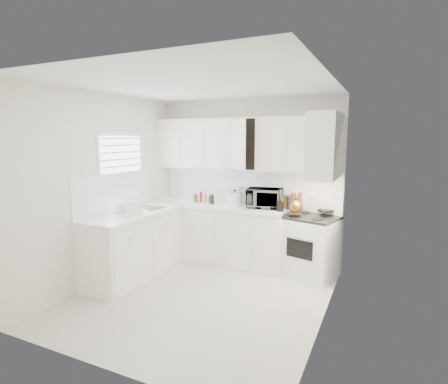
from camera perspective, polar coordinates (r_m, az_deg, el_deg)
The scene contains 37 objects.
floor at distance 4.70m, azimuth -3.74°, elevation -16.46°, with size 3.20×3.20×0.00m, color silver.
ceiling at distance 4.30m, azimuth -4.10°, elevation 16.74°, with size 3.20×3.20×0.00m, color white.
wall_back at distance 5.75m, azimuth 3.78°, elevation 1.72°, with size 3.00×3.00×0.00m, color white.
wall_front at distance 3.04m, azimuth -18.64°, elevation -5.03°, with size 3.00×3.00×0.00m, color white.
wall_left at distance 5.20m, azimuth -18.57°, elevation 0.54°, with size 3.20×3.20×0.00m, color white.
wall_right at distance 3.83m, azimuth 16.17°, elevation -2.13°, with size 3.20×3.20×0.00m, color white.
window_blinds at distance 5.41m, azimuth -16.01°, elevation 3.63°, with size 0.06×0.96×1.06m, color white, non-canonical shape.
lower_cabinets_back at distance 5.80m, azimuth -1.01°, elevation -6.77°, with size 2.22×0.60×0.90m, color white, non-canonical shape.
lower_cabinets_left at distance 5.33m, azimuth -14.26°, elevation -8.45°, with size 0.60×1.60×0.90m, color white, non-canonical shape.
countertop_back at distance 5.68m, azimuth -1.07°, elevation -2.17°, with size 2.24×0.64×0.05m, color white.
countertop_left at distance 5.21m, azimuth -14.37°, elevation -3.46°, with size 0.64×1.62×0.05m, color white.
backsplash_back at distance 5.75m, azimuth 3.73°, elevation 0.97°, with size 2.98×0.02×0.55m, color white.
backsplash_left at distance 5.35m, azimuth -16.99°, elevation 0.02°, with size 0.02×1.60×0.55m, color white.
upper_cabinets_back at distance 5.58m, azimuth 3.18°, elevation 3.58°, with size 3.00×0.33×0.80m, color white, non-canonical shape.
upper_cabinets_right at distance 4.63m, azimuth 15.82°, elevation 2.21°, with size 0.33×0.90×0.80m, color white, non-canonical shape.
sink at distance 5.45m, azimuth -12.11°, elevation -1.29°, with size 0.42×0.38×0.30m, color gray, non-canonical shape.
stove at distance 5.31m, azimuth 13.59°, elevation -7.16°, with size 0.74×0.61×1.13m, color white, non-canonical shape.
tea_kettle at distance 5.09m, azimuth 11.45°, elevation -2.14°, with size 0.25×0.21×0.23m, color brown, non-canonical shape.
frying_pan at distance 5.35m, azimuth 15.98°, elevation -2.79°, with size 0.23×0.39×0.04m, color black, non-canonical shape.
microwave at distance 5.38m, azimuth 6.57°, elevation -0.64°, with size 0.53×0.29×0.36m, color gray.
rice_cooker at distance 5.54m, azimuth 1.72°, elevation -0.86°, with size 0.25×0.25×0.25m, color white, non-canonical shape.
paper_towel at distance 5.76m, azimuth 2.20°, elevation -0.42°, with size 0.12×0.12×0.27m, color white.
utensil_crock at distance 5.14m, azimuth 9.02°, elevation -1.25°, with size 0.11×0.11×0.34m, color black, non-canonical shape.
dish_rack at distance 5.09m, azimuth -15.16°, elevation -2.27°, with size 0.38×0.29×0.21m, color white, non-canonical shape.
spice_left_0 at distance 5.99m, azimuth -4.48°, elevation -0.76°, with size 0.06×0.06×0.13m, color brown.
spice_left_1 at distance 5.88m, azimuth -4.27°, elevation -0.94°, with size 0.06×0.06×0.13m, color #246D2E.
spice_left_2 at distance 5.92m, azimuth -3.22°, elevation -0.86°, with size 0.06×0.06×0.13m, color #AD1742.
spice_left_3 at distance 5.81m, azimuth -2.98°, elevation -1.05°, with size 0.06×0.06×0.13m, color gold.
spice_left_4 at distance 5.85m, azimuth -1.92°, elevation -0.96°, with size 0.06×0.06×0.13m, color brown.
spice_left_5 at distance 5.74m, azimuth -1.66°, elevation -1.15°, with size 0.06×0.06×0.13m, color black.
sauce_right_0 at distance 5.48m, azimuth 8.89°, elevation -1.41°, with size 0.06×0.06×0.19m, color #AD1742.
sauce_right_1 at distance 5.41m, azimuth 9.27°, elevation -1.56°, with size 0.06×0.06×0.19m, color gold.
sauce_right_2 at distance 5.45m, azimuth 10.00°, elevation -1.50°, with size 0.06×0.06×0.19m, color brown.
sauce_right_3 at distance 5.38m, azimuth 10.40°, elevation -1.64°, with size 0.06×0.06×0.19m, color black.
sauce_right_4 at distance 5.42m, azimuth 11.12°, elevation -1.58°, with size 0.06×0.06×0.19m, color brown.
sauce_right_5 at distance 5.35m, azimuth 11.54°, elevation -1.72°, with size 0.06×0.06×0.19m, color #246D2E.
sauce_right_6 at distance 5.40m, azimuth 12.26°, elevation -1.66°, with size 0.06×0.06×0.19m, color #AD1742.
Camera 1 is at (2.05, -3.73, 2.00)m, focal length 28.47 mm.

